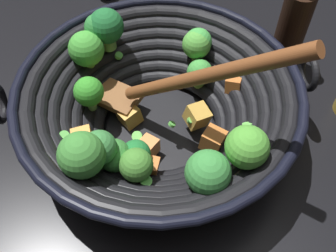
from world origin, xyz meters
name	(u,v)px	position (x,y,z in m)	size (l,w,h in m)	color
ground_plane	(160,131)	(0.00, 0.00, 0.00)	(4.00, 4.00, 0.00)	black
wok	(158,104)	(0.00, 0.00, 0.07)	(0.40, 0.40, 0.25)	black
soy_sauce_bottle	(290,25)	(0.00, -0.26, 0.08)	(0.05, 0.05, 0.19)	black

